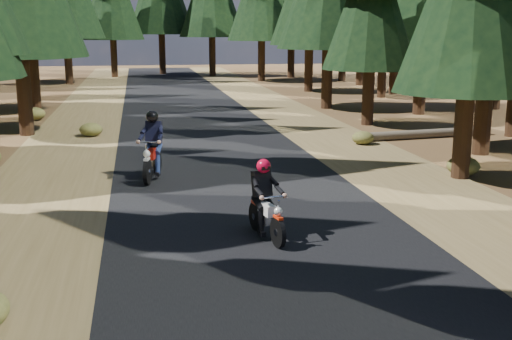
% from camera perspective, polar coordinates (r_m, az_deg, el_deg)
% --- Properties ---
extents(ground, '(120.00, 120.00, 0.00)m').
position_cam_1_polar(ground, '(11.69, 1.35, -6.84)').
color(ground, '#4C311B').
rests_on(ground, ground).
extents(road, '(6.00, 100.00, 0.01)m').
position_cam_1_polar(road, '(16.42, -2.23, -1.14)').
color(road, black).
rests_on(road, ground).
extents(shoulder_l, '(3.20, 100.00, 0.01)m').
position_cam_1_polar(shoulder_l, '(16.43, -18.32, -1.78)').
color(shoulder_l, brown).
rests_on(shoulder_l, ground).
extents(shoulder_r, '(3.20, 100.00, 0.01)m').
position_cam_1_polar(shoulder_r, '(17.66, 12.71, -0.48)').
color(shoulder_r, brown).
rests_on(shoulder_r, ground).
extents(log_near, '(5.00, 0.97, 0.32)m').
position_cam_1_polar(log_near, '(23.99, 15.15, 3.14)').
color(log_near, '#4C4233').
rests_on(log_near, ground).
extents(understory_shrubs, '(14.21, 29.16, 0.56)m').
position_cam_1_polar(understory_shrubs, '(15.26, -2.93, -1.20)').
color(understory_shrubs, '#474C1E').
rests_on(understory_shrubs, ground).
extents(rider_lead, '(0.81, 1.74, 1.49)m').
position_cam_1_polar(rider_lead, '(11.97, 0.94, -3.84)').
color(rider_lead, white).
rests_on(rider_lead, road).
extents(rider_follow, '(1.04, 2.08, 1.78)m').
position_cam_1_polar(rider_follow, '(16.88, -9.21, 1.14)').
color(rider_follow, '#A1150A').
rests_on(rider_follow, road).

